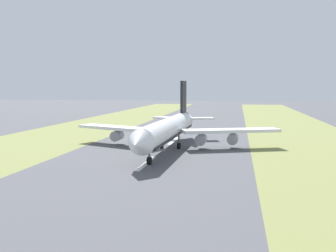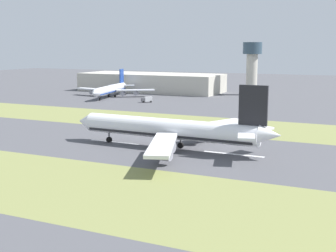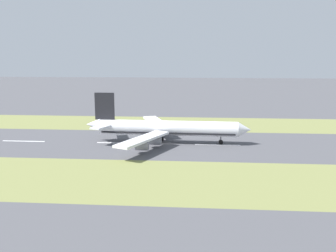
% 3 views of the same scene
% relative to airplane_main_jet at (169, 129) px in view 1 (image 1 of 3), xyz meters
% --- Properties ---
extents(ground_plane, '(800.00, 800.00, 0.00)m').
position_rel_airplane_main_jet_xyz_m(ground_plane, '(1.75, 1.54, -6.02)').
color(ground_plane, '#4C4C51').
extents(grass_median_west, '(40.00, 600.00, 0.01)m').
position_rel_airplane_main_jet_xyz_m(grass_median_west, '(-43.25, 1.54, -6.02)').
color(grass_median_west, olive).
rests_on(grass_median_west, ground).
extents(grass_median_east, '(40.00, 600.00, 0.01)m').
position_rel_airplane_main_jet_xyz_m(grass_median_east, '(46.75, 1.54, -6.02)').
color(grass_median_east, olive).
rests_on(grass_median_east, ground).
extents(centreline_dash_near, '(1.20, 18.00, 0.01)m').
position_rel_airplane_main_jet_xyz_m(centreline_dash_near, '(1.75, -58.10, -6.01)').
color(centreline_dash_near, silver).
rests_on(centreline_dash_near, ground).
extents(centreline_dash_mid, '(1.20, 18.00, 0.01)m').
position_rel_airplane_main_jet_xyz_m(centreline_dash_mid, '(1.75, -18.10, -6.01)').
color(centreline_dash_mid, silver).
rests_on(centreline_dash_mid, ground).
extents(centreline_dash_far, '(1.20, 18.00, 0.01)m').
position_rel_airplane_main_jet_xyz_m(centreline_dash_far, '(1.75, 21.90, -6.01)').
color(centreline_dash_far, silver).
rests_on(centreline_dash_far, ground).
extents(airplane_main_jet, '(64.10, 67.14, 20.20)m').
position_rel_airplane_main_jet_xyz_m(airplane_main_jet, '(0.00, 0.00, 0.00)').
color(airplane_main_jet, white).
rests_on(airplane_main_jet, ground).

